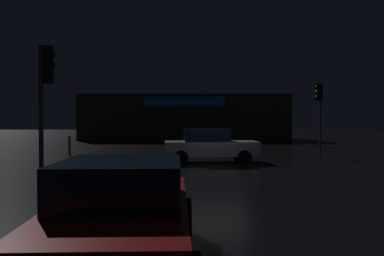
# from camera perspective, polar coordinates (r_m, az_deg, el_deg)

# --- Properties ---
(ground_plane) EXTENTS (120.00, 120.00, 0.00)m
(ground_plane) POSITION_cam_1_polar(r_m,az_deg,el_deg) (16.58, 3.59, -5.63)
(ground_plane) COLOR black
(store_building) EXTENTS (19.65, 7.81, 4.31)m
(store_building) POSITION_cam_1_polar(r_m,az_deg,el_deg) (40.77, -1.01, 1.50)
(store_building) COLOR brown
(store_building) RESTS_ON ground
(traffic_signal_main) EXTENTS (0.42, 0.42, 3.96)m
(traffic_signal_main) POSITION_cam_1_polar(r_m,az_deg,el_deg) (11.71, -19.85, 5.71)
(traffic_signal_main) COLOR #595B60
(traffic_signal_main) RESTS_ON ground
(traffic_signal_opposite) EXTENTS (0.43, 0.41, 3.82)m
(traffic_signal_opposite) POSITION_cam_1_polar(r_m,az_deg,el_deg) (22.21, 17.33, 3.65)
(traffic_signal_opposite) COLOR #595B60
(traffic_signal_opposite) RESTS_ON ground
(car_near) EXTENTS (4.32, 2.10, 1.56)m
(car_near) POSITION_cam_1_polar(r_m,az_deg,el_deg) (18.73, 2.50, -2.42)
(car_near) COLOR #B7B7BF
(car_near) RESTS_ON ground
(car_far) EXTENTS (2.02, 4.22, 1.46)m
(car_far) POSITION_cam_1_polar(r_m,az_deg,el_deg) (5.54, -9.77, -11.72)
(car_far) COLOR #A51414
(car_far) RESTS_ON ground
(bollard_kerb_a) EXTENTS (0.13, 0.13, 1.07)m
(bollard_kerb_a) POSITION_cam_1_polar(r_m,az_deg,el_deg) (23.28, -16.75, -2.37)
(bollard_kerb_a) COLOR gold
(bollard_kerb_a) RESTS_ON ground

